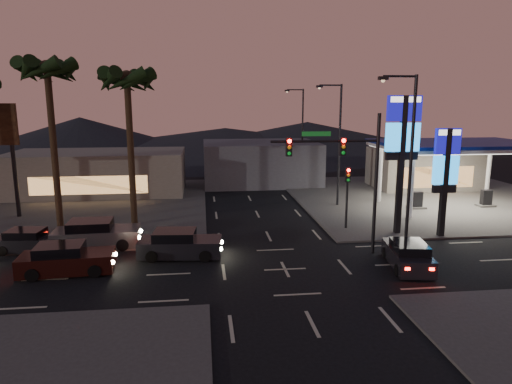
{
  "coord_description": "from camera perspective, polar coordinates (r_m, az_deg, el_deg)",
  "views": [
    {
      "loc": [
        -4.15,
        -22.25,
        8.6
      ],
      "look_at": [
        -0.84,
        5.82,
        3.0
      ],
      "focal_mm": 32.0,
      "sensor_mm": 36.0,
      "label": 1
    }
  ],
  "objects": [
    {
      "name": "pedestal_signal",
      "position": [
        31.3,
        11.35,
        0.53
      ],
      "size": [
        0.32,
        0.39,
        4.3
      ],
      "color": "black",
      "rests_on": "ground"
    },
    {
      "name": "building_far_west",
      "position": [
        45.81,
        -19.08,
        2.31
      ],
      "size": [
        16.0,
        8.0,
        4.0
      ],
      "primitive_type": "cube",
      "color": "#726B5B",
      "rests_on": "ground"
    },
    {
      "name": "building_far_mid",
      "position": [
        49.06,
        0.54,
        3.71
      ],
      "size": [
        12.0,
        9.0,
        4.4
      ],
      "primitive_type": "cube",
      "color": "#4C4C51",
      "rests_on": "ground"
    },
    {
      "name": "suv_station",
      "position": [
        25.54,
        18.45,
        -7.51
      ],
      "size": [
        2.45,
        4.47,
        1.42
      ],
      "color": "black",
      "rests_on": "ground"
    },
    {
      "name": "car_lane_a_mid",
      "position": [
        25.37,
        -22.69,
        -7.81
      ],
      "size": [
        4.81,
        2.25,
        1.53
      ],
      "color": "black",
      "rests_on": "ground"
    },
    {
      "name": "streetlight_far",
      "position": [
        51.51,
        5.61,
        7.95
      ],
      "size": [
        2.14,
        0.25,
        10.0
      ],
      "color": "black",
      "rests_on": "ground"
    },
    {
      "name": "ground",
      "position": [
        24.21,
        3.65,
        -9.62
      ],
      "size": [
        140.0,
        140.0,
        0.0
      ],
      "primitive_type": "plane",
      "color": "black",
      "rests_on": "ground"
    },
    {
      "name": "corner_lot_nw",
      "position": [
        40.94,
        -23.39,
        -1.77
      ],
      "size": [
        24.0,
        24.0,
        0.12
      ],
      "primitive_type": "cube",
      "color": "#47443F",
      "rests_on": "ground"
    },
    {
      "name": "traffic_signal_mast",
      "position": [
        25.72,
        11.27,
        3.45
      ],
      "size": [
        6.1,
        0.39,
        8.0
      ],
      "color": "black",
      "rests_on": "ground"
    },
    {
      "name": "hill_left",
      "position": [
        85.03,
        -21.06,
        6.69
      ],
      "size": [
        40.0,
        40.0,
        6.0
      ],
      "primitive_type": "cone",
      "color": "black",
      "rests_on": "ground"
    },
    {
      "name": "car_lane_b_front",
      "position": [
        29.08,
        -19.4,
        -5.06
      ],
      "size": [
        5.19,
        2.34,
        1.67
      ],
      "color": "#4E4E50",
      "rests_on": "ground"
    },
    {
      "name": "pylon_sign_tall",
      "position": [
        30.58,
        17.86,
        6.53
      ],
      "size": [
        2.2,
        0.35,
        9.0
      ],
      "color": "black",
      "rests_on": "ground"
    },
    {
      "name": "palm_a",
      "position": [
        32.13,
        -15.77,
        12.27
      ],
      "size": [
        4.41,
        4.41,
        10.86
      ],
      "color": "black",
      "rests_on": "ground"
    },
    {
      "name": "gas_station",
      "position": [
        39.89,
        23.75,
        5.2
      ],
      "size": [
        12.2,
        8.2,
        5.47
      ],
      "color": "silver",
      "rests_on": "ground"
    },
    {
      "name": "car_lane_a_front",
      "position": [
        26.17,
        -9.58,
        -6.5
      ],
      "size": [
        4.83,
        2.33,
        1.53
      ],
      "color": "black",
      "rests_on": "ground"
    },
    {
      "name": "palm_b",
      "position": [
        33.27,
        -24.57,
        12.58
      ],
      "size": [
        4.41,
        4.41,
        11.46
      ],
      "color": "black",
      "rests_on": "ground"
    },
    {
      "name": "streetlight_mid",
      "position": [
        37.97,
        10.12,
        6.68
      ],
      "size": [
        2.14,
        0.25,
        10.0
      ],
      "color": "black",
      "rests_on": "ground"
    },
    {
      "name": "pylon_sign_short",
      "position": [
        30.99,
        22.64,
        3.03
      ],
      "size": [
        1.6,
        0.35,
        7.0
      ],
      "color": "black",
      "rests_on": "ground"
    },
    {
      "name": "hill_center",
      "position": [
        82.62,
        -3.85,
        6.6
      ],
      "size": [
        60.0,
        60.0,
        4.0
      ],
      "primitive_type": "cone",
      "color": "black",
      "rests_on": "ground"
    },
    {
      "name": "streetlight_near",
      "position": [
        25.86,
        18.42,
        4.23
      ],
      "size": [
        2.14,
        0.25,
        10.0
      ],
      "color": "black",
      "rests_on": "ground"
    },
    {
      "name": "corner_lot_ne",
      "position": [
        44.07,
        20.64,
        -0.7
      ],
      "size": [
        24.0,
        24.0,
        0.12
      ],
      "primitive_type": "cube",
      "color": "#47443F",
      "rests_on": "ground"
    },
    {
      "name": "hill_right",
      "position": [
        84.67,
        6.41,
        7.01
      ],
      "size": [
        50.0,
        50.0,
        5.0
      ],
      "primitive_type": "cone",
      "color": "black",
      "rests_on": "ground"
    },
    {
      "name": "car_lane_b_mid",
      "position": [
        29.81,
        -26.42,
        -5.54
      ],
      "size": [
        4.19,
        2.09,
        1.32
      ],
      "color": "black",
      "rests_on": "ground"
    },
    {
      "name": "convenience_store",
      "position": [
        49.04,
        20.23,
        2.78
      ],
      "size": [
        10.0,
        6.0,
        4.0
      ],
      "primitive_type": "cube",
      "color": "#726B5B",
      "rests_on": "ground"
    }
  ]
}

